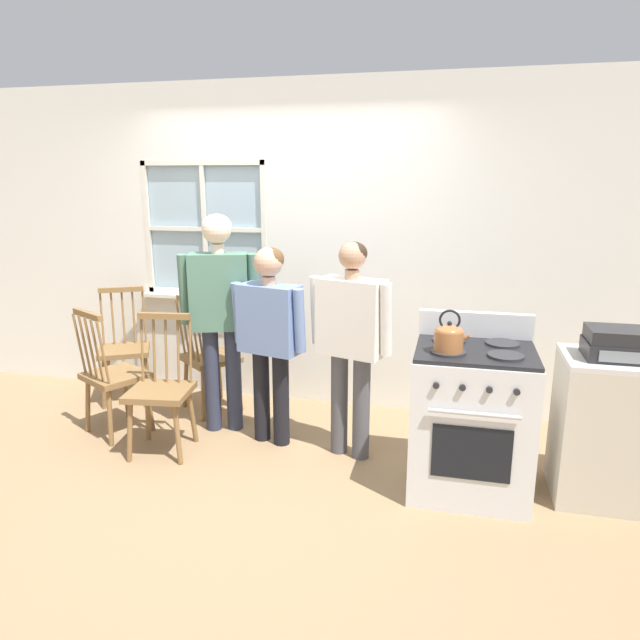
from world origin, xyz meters
TOP-DOWN VIEW (x-y plane):
  - ground_plane at (0.00, 0.00)m, footprint 16.00×16.00m
  - wall_back at (0.04, 1.40)m, footprint 6.40×0.16m
  - chair_by_window at (-0.61, 0.97)m, footprint 0.58×0.58m
  - chair_near_wall at (-1.13, 0.38)m, footprint 0.56×0.55m
  - chair_center_cluster at (-1.43, 1.03)m, footprint 0.56×0.55m
  - chair_near_stove at (-0.62, 0.19)m, footprint 0.47×0.45m
  - person_elderly_left at (-0.34, 0.64)m, footprint 0.59×0.33m
  - person_teen_center at (0.09, 0.51)m, footprint 0.60×0.31m
  - person_adult_right at (0.70, 0.44)m, footprint 0.61×0.33m
  - stove at (1.51, 0.17)m, footprint 0.72×0.68m
  - kettle at (1.35, 0.04)m, footprint 0.21×0.17m
  - potted_plant at (-0.87, 1.31)m, footprint 0.15×0.15m
  - side_counter at (2.29, 0.26)m, footprint 0.55×0.50m
  - stereo at (2.29, 0.24)m, footprint 0.34×0.29m

SIDE VIEW (x-z plane):
  - ground_plane at x=0.00m, z-range 0.00..0.00m
  - side_counter at x=2.29m, z-range 0.00..0.90m
  - chair_by_window at x=-0.61m, z-range -0.04..0.95m
  - chair_near_wall at x=-1.13m, z-range -0.04..0.95m
  - chair_center_cluster at x=-1.43m, z-range -0.04..0.95m
  - chair_near_stove at x=-0.62m, z-range -0.04..0.95m
  - stove at x=1.51m, z-range -0.07..1.02m
  - person_teen_center at x=0.09m, z-range 0.16..1.61m
  - person_adult_right at x=0.70m, z-range 0.15..1.67m
  - potted_plant at x=-0.87m, z-range 0.85..1.10m
  - stereo at x=2.29m, z-range 0.90..1.08m
  - kettle at x=1.35m, z-range 0.90..1.15m
  - person_elderly_left at x=-0.34m, z-range 0.19..1.86m
  - wall_back at x=0.04m, z-range -0.01..2.69m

